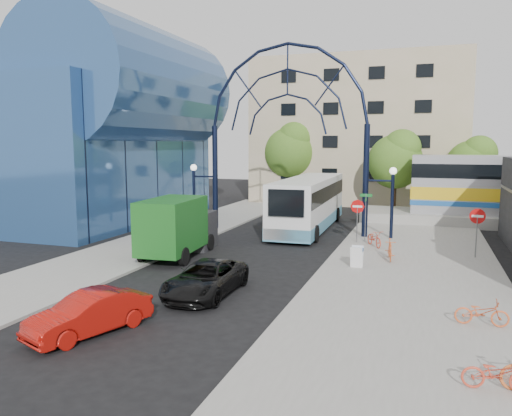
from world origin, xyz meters
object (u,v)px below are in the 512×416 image
at_px(bike_near_a, 374,238).
at_px(bike_far_c, 497,374).
at_px(stop_sign, 357,210).
at_px(tree_north_c, 473,163).
at_px(city_bus, 309,202).
at_px(tree_north_a, 397,158).
at_px(bike_far_a, 482,312).
at_px(tree_north_b, 292,149).
at_px(green_truck, 179,227).
at_px(street_name_sign, 366,207).
at_px(red_sedan, 89,314).
at_px(sandwich_board, 357,254).
at_px(do_not_enter_sign, 477,221).
at_px(black_suv, 206,279).
at_px(bike_near_b, 390,250).
at_px(gateway_arch, 287,100).

xyz_separation_m(bike_near_a, bike_far_c, (4.35, -15.86, -0.04)).
relative_size(stop_sign, bike_far_c, 1.59).
bearing_deg(tree_north_c, city_bus, -133.83).
bearing_deg(bike_far_c, tree_north_a, 3.05).
distance_m(bike_far_a, bike_far_c, 4.45).
xyz_separation_m(tree_north_b, green_truck, (0.31, -24.01, -3.73)).
bearing_deg(street_name_sign, red_sedan, -110.18).
relative_size(stop_sign, sandwich_board, 2.53).
bearing_deg(bike_far_c, red_sedan, 84.77).
bearing_deg(tree_north_b, do_not_enter_sign, -53.26).
relative_size(bike_near_a, bike_far_a, 1.08).
xyz_separation_m(stop_sign, tree_north_a, (1.32, 13.93, 2.61)).
distance_m(sandwich_board, tree_north_a, 20.33).
bearing_deg(bike_far_a, do_not_enter_sign, -5.25).
relative_size(sandwich_board, bike_far_a, 0.61).
relative_size(city_bus, red_sedan, 3.29).
height_order(black_suv, bike_near_b, black_suv).
bearing_deg(gateway_arch, bike_near_b, -40.83).
bearing_deg(bike_far_a, bike_near_b, 20.70).
height_order(black_suv, bike_far_a, black_suv).
bearing_deg(bike_near_b, green_truck, -176.31).
relative_size(do_not_enter_sign, tree_north_c, 0.38).
bearing_deg(bike_far_a, street_name_sign, 20.19).
distance_m(black_suv, bike_near_a, 12.16).
bearing_deg(tree_north_a, do_not_enter_sign, -72.97).
bearing_deg(bike_near_a, tree_north_c, 40.23).
height_order(tree_north_a, tree_north_c, tree_north_a).
distance_m(gateway_arch, city_bus, 7.17).
xyz_separation_m(black_suv, red_sedan, (-1.72, -4.78, -0.00)).
relative_size(red_sedan, bike_near_b, 2.25).
xyz_separation_m(gateway_arch, sandwich_board, (5.60, -8.02, -7.81)).
bearing_deg(red_sedan, gateway_arch, 107.08).
distance_m(tree_north_b, bike_near_a, 21.71).
xyz_separation_m(stop_sign, bike_far_c, (5.44, -16.74, -1.46)).
height_order(gateway_arch, stop_sign, gateway_arch).
height_order(green_truck, red_sedan, green_truck).
xyz_separation_m(do_not_enter_sign, green_truck, (-14.56, -4.09, -0.44)).
bearing_deg(sandwich_board, city_bus, 114.24).
distance_m(stop_sign, street_name_sign, 0.74).
distance_m(stop_sign, bike_far_a, 13.55).
relative_size(street_name_sign, sandwich_board, 2.83).
bearing_deg(stop_sign, red_sedan, -109.63).
bearing_deg(sandwich_board, bike_near_a, 86.77).
height_order(tree_north_c, bike_far_c, tree_north_c).
bearing_deg(tree_north_b, sandwich_board, -68.41).
bearing_deg(city_bus, green_truck, -114.81).
xyz_separation_m(city_bus, bike_near_b, (5.99, -8.29, -1.19)).
height_order(tree_north_b, bike_far_a, tree_north_b).
distance_m(do_not_enter_sign, city_bus, 11.86).
bearing_deg(tree_north_a, red_sedan, -103.35).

